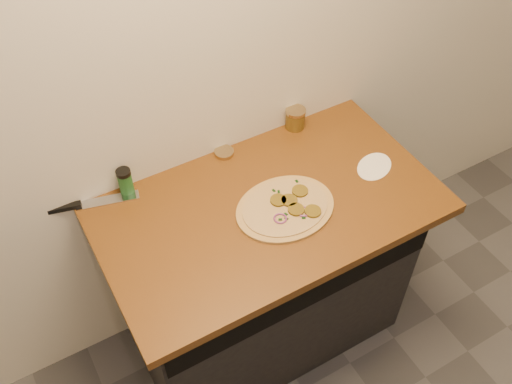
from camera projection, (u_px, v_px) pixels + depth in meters
cabinet at (263, 274)px, 2.36m from camera, size 1.10×0.60×0.86m
countertop at (268, 207)px, 2.01m from camera, size 1.20×0.70×0.04m
pizza at (286, 208)px, 1.97m from camera, size 0.36×0.36×0.02m
chefs_knife at (85, 204)px, 1.99m from camera, size 0.32×0.11×0.02m
mason_jar_lid at (224, 152)px, 2.16m from camera, size 0.09×0.09×0.02m
salsa_jar at (295, 118)px, 2.24m from camera, size 0.08×0.08×0.09m
spice_shaker at (125, 181)px, 2.00m from camera, size 0.05×0.05×0.10m
flour_spill at (374, 166)px, 2.12m from camera, size 0.22×0.22×0.00m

